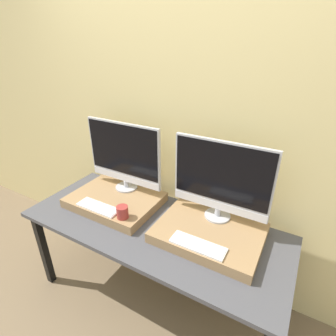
% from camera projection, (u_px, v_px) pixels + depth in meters
% --- Properties ---
extents(ground_plane, '(12.00, 12.00, 0.00)m').
position_uv_depth(ground_plane, '(127.00, 336.00, 1.82)').
color(ground_plane, '#756047').
extents(wall_back, '(8.00, 0.04, 2.60)m').
position_uv_depth(wall_back, '(183.00, 125.00, 1.87)').
color(wall_back, '#DBC684').
rests_on(wall_back, ground_plane).
extents(workbench, '(1.81, 0.73, 0.72)m').
position_uv_depth(workbench, '(153.00, 232.00, 1.82)').
color(workbench, '#47474C').
rests_on(workbench, ground_plane).
extents(wooden_riser_left, '(0.65, 0.48, 0.07)m').
position_uv_depth(wooden_riser_left, '(115.00, 200.00, 1.99)').
color(wooden_riser_left, '#99754C').
rests_on(wooden_riser_left, workbench).
extents(monitor_left, '(0.63, 0.17, 0.54)m').
position_uv_depth(monitor_left, '(124.00, 155.00, 1.96)').
color(monitor_left, '#B2B2B7').
rests_on(monitor_left, wooden_riser_left).
extents(keyboard_left, '(0.33, 0.11, 0.01)m').
position_uv_depth(keyboard_left, '(98.00, 207.00, 1.84)').
color(keyboard_left, silver).
rests_on(keyboard_left, wooden_riser_left).
extents(mug, '(0.08, 0.08, 0.09)m').
position_uv_depth(mug, '(122.00, 212.00, 1.73)').
color(mug, '#9E332D').
rests_on(mug, wooden_riser_left).
extents(wooden_riser_right, '(0.65, 0.48, 0.07)m').
position_uv_depth(wooden_riser_right, '(209.00, 233.00, 1.66)').
color(wooden_riser_right, '#99754C').
rests_on(wooden_riser_right, workbench).
extents(monitor_right, '(0.63, 0.17, 0.54)m').
position_uv_depth(monitor_right, '(221.00, 179.00, 1.63)').
color(monitor_right, '#B2B2B7').
rests_on(monitor_right, wooden_riser_right).
extents(keyboard_right, '(0.33, 0.11, 0.01)m').
position_uv_depth(keyboard_right, '(198.00, 245.00, 1.50)').
color(keyboard_right, silver).
rests_on(keyboard_right, wooden_riser_right).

